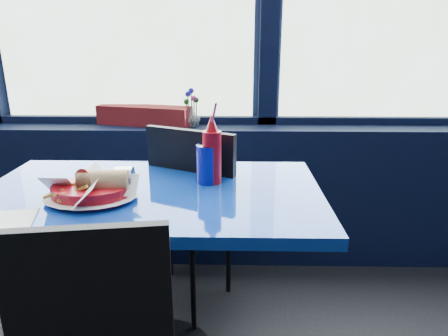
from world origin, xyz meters
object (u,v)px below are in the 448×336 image
chair_near_back (183,210)px  ketchup_bottle (212,153)px  planter_box (145,115)px  food_basket (92,189)px  near_table (153,236)px  flower_vase (191,115)px  soda_cup (208,163)px

chair_near_back → ketchup_bottle: bearing=145.4°
planter_box → food_basket: planter_box is taller
near_table → flower_vase: size_ratio=5.75×
near_table → ketchup_bottle: bearing=21.0°
near_table → food_basket: bearing=-151.8°
ketchup_bottle → food_basket: bearing=-155.7°
flower_vase → ketchup_bottle: 0.78m
ketchup_bottle → chair_near_back: bearing=120.6°
chair_near_back → ketchup_bottle: (0.15, -0.24, 0.33)m
chair_near_back → near_table: bearing=102.9°
chair_near_back → planter_box: size_ratio=1.74×
flower_vase → ketchup_bottle: bearing=-78.8°
flower_vase → food_basket: size_ratio=0.63×
soda_cup → chair_near_back: bearing=118.8°
planter_box → ketchup_bottle: ketchup_bottle is taller
planter_box → chair_near_back: bearing=-50.3°
near_table → chair_near_back: bearing=78.1°
ketchup_bottle → near_table: bearing=-159.0°
ketchup_bottle → soda_cup: (-0.01, 0.01, -0.04)m
food_basket → soda_cup: 0.42m
near_table → chair_near_back: size_ratio=1.31×
food_basket → soda_cup: size_ratio=1.11×
near_table → chair_near_back: (0.07, 0.33, -0.04)m
near_table → ketchup_bottle: size_ratio=4.68×
chair_near_back → soda_cup: 0.40m
flower_vase → near_table: bearing=-94.1°
chair_near_back → food_basket: chair_near_back is taller
planter_box → food_basket: bearing=-74.2°
near_table → food_basket: (-0.17, -0.09, 0.22)m
planter_box → soda_cup: soda_cup is taller
chair_near_back → flower_vase: flower_vase is taller
planter_box → ketchup_bottle: size_ratio=2.07×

